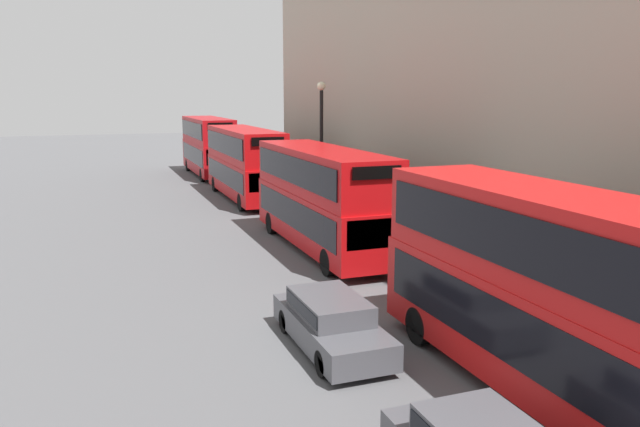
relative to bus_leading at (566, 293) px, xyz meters
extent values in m
cube|color=red|center=(0.00, 0.01, -1.01)|extent=(2.55, 11.04, 2.22)
cube|color=red|center=(0.00, 0.01, 1.06)|extent=(2.50, 10.82, 1.92)
cube|color=black|center=(0.00, 0.01, -0.74)|extent=(2.59, 10.16, 1.25)
cube|color=black|center=(0.00, 0.01, 1.16)|extent=(2.59, 10.16, 1.15)
cylinder|color=black|center=(-1.12, 3.93, -1.97)|extent=(0.30, 1.00, 1.00)
cylinder|color=black|center=(1.13, 3.93, -1.97)|extent=(0.30, 1.00, 1.00)
cube|color=#B20C0F|center=(0.00, 14.24, -1.09)|extent=(2.55, 10.57, 2.07)
cube|color=#B20C0F|center=(0.00, 14.24, 0.86)|extent=(2.50, 10.36, 1.83)
cube|color=black|center=(0.00, 14.24, -0.84)|extent=(2.59, 9.73, 1.16)
cube|color=black|center=(0.00, 14.24, 0.96)|extent=(2.59, 9.73, 1.10)
cube|color=black|center=(0.00, 8.99, -0.67)|extent=(2.17, 0.06, 1.04)
cube|color=black|center=(0.00, 8.99, 1.41)|extent=(1.78, 0.06, 0.44)
cylinder|color=black|center=(-1.12, 10.56, -1.97)|extent=(0.30, 1.00, 1.00)
cylinder|color=black|center=(1.13, 10.56, -1.97)|extent=(0.30, 1.00, 1.00)
cylinder|color=black|center=(-1.12, 17.93, -1.97)|extent=(0.30, 1.00, 1.00)
cylinder|color=black|center=(1.13, 17.93, -1.97)|extent=(0.30, 1.00, 1.00)
cube|color=#B20C0F|center=(0.00, 27.72, -1.10)|extent=(2.55, 10.79, 2.05)
cube|color=#B20C0F|center=(0.00, 27.72, 0.90)|extent=(2.50, 10.58, 1.95)
cube|color=black|center=(0.00, 27.72, -0.85)|extent=(2.59, 9.93, 1.15)
cube|color=black|center=(0.00, 27.72, 1.00)|extent=(2.59, 9.93, 1.17)
cube|color=black|center=(0.00, 22.36, -0.69)|extent=(2.17, 0.06, 1.03)
cube|color=black|center=(0.00, 22.36, 1.49)|extent=(1.78, 0.06, 0.47)
cylinder|color=black|center=(-1.12, 23.93, -1.97)|extent=(0.30, 1.00, 1.00)
cylinder|color=black|center=(1.13, 23.93, -1.97)|extent=(0.30, 1.00, 1.00)
cylinder|color=black|center=(-1.12, 31.52, -1.97)|extent=(0.30, 1.00, 1.00)
cylinder|color=black|center=(1.13, 31.52, -1.97)|extent=(0.30, 1.00, 1.00)
cube|color=#A80F14|center=(0.00, 39.89, -0.99)|extent=(2.55, 10.17, 2.27)
cube|color=#A80F14|center=(0.00, 39.89, 1.12)|extent=(2.50, 9.96, 1.94)
cube|color=black|center=(0.00, 39.89, -0.71)|extent=(2.59, 9.35, 1.27)
cube|color=black|center=(0.00, 39.89, 1.22)|extent=(2.59, 9.35, 1.16)
cube|color=black|center=(0.00, 34.84, -0.53)|extent=(2.17, 0.06, 1.14)
cube|color=black|center=(0.00, 34.84, 1.70)|extent=(1.78, 0.06, 0.47)
cylinder|color=black|center=(-1.12, 36.41, -1.97)|extent=(0.30, 1.00, 1.00)
cylinder|color=black|center=(1.13, 36.41, -1.97)|extent=(0.30, 1.00, 1.00)
cylinder|color=black|center=(-1.12, 43.37, -1.97)|extent=(0.30, 1.00, 1.00)
cylinder|color=black|center=(1.13, 43.37, -1.97)|extent=(0.30, 1.00, 1.00)
cube|color=#47474C|center=(-3.40, 4.46, -1.96)|extent=(1.76, 4.56, 0.67)
cube|color=#47474C|center=(-3.40, 4.57, -1.36)|extent=(1.55, 2.51, 0.52)
cube|color=black|center=(-3.40, 4.57, -1.34)|extent=(1.59, 2.38, 0.33)
cylinder|color=black|center=(-4.17, 3.00, -2.15)|extent=(0.22, 0.64, 0.64)
cylinder|color=black|center=(-2.63, 3.00, -2.15)|extent=(0.22, 0.64, 0.64)
cylinder|color=black|center=(-4.17, 5.92, -2.15)|extent=(0.22, 0.64, 0.64)
cylinder|color=black|center=(-2.63, 5.92, -2.15)|extent=(0.22, 0.64, 0.64)
cylinder|color=black|center=(2.18, 20.08, 0.83)|extent=(0.18, 0.18, 6.61)
sphere|color=beige|center=(2.18, 20.08, 4.35)|extent=(0.44, 0.44, 0.44)
cylinder|color=maroon|center=(2.65, 36.18, -1.77)|extent=(0.36, 0.36, 1.41)
sphere|color=tan|center=(2.65, 36.18, -0.95)|extent=(0.22, 0.22, 0.22)
camera|label=1|loc=(-8.96, -9.66, 4.02)|focal=35.00mm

